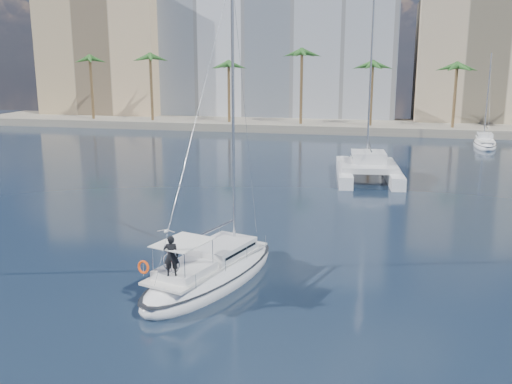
# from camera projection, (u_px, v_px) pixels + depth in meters

# --- Properties ---
(ground) EXTENTS (160.00, 160.00, 0.00)m
(ground) POSITION_uv_depth(u_px,v_px,m) (243.00, 257.00, 32.02)
(ground) COLOR black
(ground) RESTS_ON ground
(quay) EXTENTS (120.00, 14.00, 1.20)m
(quay) POSITION_uv_depth(u_px,v_px,m) (336.00, 126.00, 89.83)
(quay) COLOR gray
(quay) RESTS_ON ground
(building_modern) EXTENTS (42.00, 16.00, 28.00)m
(building_modern) POSITION_uv_depth(u_px,v_px,m) (276.00, 41.00, 100.74)
(building_modern) COLOR silver
(building_modern) RESTS_ON ground
(building_tan_left) EXTENTS (22.00, 14.00, 22.00)m
(building_tan_left) POSITION_uv_depth(u_px,v_px,m) (110.00, 58.00, 104.01)
(building_tan_left) COLOR tan
(building_tan_left) RESTS_ON ground
(building_beige) EXTENTS (20.00, 14.00, 20.00)m
(building_beige) POSITION_uv_depth(u_px,v_px,m) (480.00, 64.00, 91.56)
(building_beige) COLOR #C3B08C
(building_beige) RESTS_ON ground
(palm_left) EXTENTS (3.60, 3.60, 12.30)m
(palm_left) POSITION_uv_depth(u_px,v_px,m) (122.00, 63.00, 91.07)
(palm_left) COLOR brown
(palm_left) RESTS_ON ground
(palm_centre) EXTENTS (3.60, 3.60, 12.30)m
(palm_centre) POSITION_uv_depth(u_px,v_px,m) (336.00, 63.00, 83.83)
(palm_centre) COLOR brown
(palm_centre) RESTS_ON ground
(main_sloop) EXTENTS (6.17, 10.95, 15.50)m
(main_sloop) POSITION_uv_depth(u_px,v_px,m) (211.00, 273.00, 28.29)
(main_sloop) COLOR white
(main_sloop) RESTS_ON ground
(catamaran) EXTENTS (6.70, 11.65, 16.33)m
(catamaran) POSITION_uv_depth(u_px,v_px,m) (368.00, 167.00, 52.83)
(catamaran) COLOR white
(catamaran) RESTS_ON ground
(seagull) EXTENTS (1.08, 0.46, 0.20)m
(seagull) POSITION_uv_depth(u_px,v_px,m) (166.00, 231.00, 33.40)
(seagull) COLOR silver
(seagull) RESTS_ON ground
(moored_yacht_a) EXTENTS (3.37, 9.52, 11.90)m
(moored_yacht_a) POSITION_uv_depth(u_px,v_px,m) (484.00, 146.00, 72.41)
(moored_yacht_a) COLOR white
(moored_yacht_a) RESTS_ON ground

